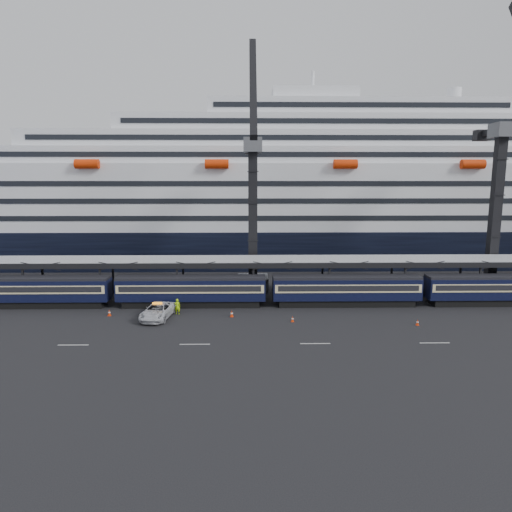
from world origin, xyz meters
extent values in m
plane|color=black|center=(0.00, 0.00, 0.00)|extent=(260.00, 260.00, 0.00)
cube|color=beige|center=(-38.00, -4.00, 0.01)|extent=(3.00, 0.15, 0.02)
cube|color=beige|center=(-26.00, -4.00, 0.01)|extent=(3.00, 0.15, 0.02)
cube|color=beige|center=(-14.00, -4.00, 0.01)|extent=(3.00, 0.15, 0.02)
cube|color=beige|center=(-2.00, -4.00, 0.01)|extent=(3.00, 0.15, 0.02)
cube|color=black|center=(-48.00, 10.00, 0.45)|extent=(17.48, 2.40, 0.90)
cube|color=black|center=(-48.00, 10.00, 2.25)|extent=(19.00, 2.80, 2.70)
cube|color=beige|center=(-48.00, 10.00, 2.55)|extent=(18.62, 2.92, 1.05)
cube|color=black|center=(-48.00, 10.00, 2.60)|extent=(17.86, 2.98, 0.70)
cube|color=black|center=(-48.00, 10.00, 3.75)|extent=(19.00, 2.50, 0.35)
cube|color=black|center=(-28.00, 10.00, 0.45)|extent=(17.48, 2.40, 0.90)
cube|color=black|center=(-28.00, 10.00, 2.25)|extent=(19.00, 2.80, 2.70)
cube|color=beige|center=(-28.00, 10.00, 2.55)|extent=(18.62, 2.92, 1.05)
cube|color=black|center=(-28.00, 10.00, 2.60)|extent=(17.86, 2.98, 0.70)
cube|color=black|center=(-28.00, 10.00, 3.75)|extent=(19.00, 2.50, 0.35)
cube|color=black|center=(-8.00, 10.00, 0.45)|extent=(17.48, 2.40, 0.90)
cube|color=black|center=(-8.00, 10.00, 2.25)|extent=(19.00, 2.80, 2.70)
cube|color=beige|center=(-8.00, 10.00, 2.55)|extent=(18.62, 2.92, 1.05)
cube|color=black|center=(-8.00, 10.00, 2.60)|extent=(17.86, 2.98, 0.70)
cube|color=black|center=(-8.00, 10.00, 3.75)|extent=(19.00, 2.50, 0.35)
cube|color=black|center=(12.00, 10.00, 0.45)|extent=(17.48, 2.40, 0.90)
cube|color=black|center=(12.00, 10.00, 2.25)|extent=(19.00, 2.80, 2.70)
cube|color=beige|center=(12.00, 10.00, 2.55)|extent=(18.62, 2.92, 1.05)
cube|color=black|center=(12.00, 10.00, 2.60)|extent=(17.86, 2.98, 0.70)
cube|color=black|center=(12.00, 10.00, 3.75)|extent=(19.00, 2.50, 0.35)
cube|color=gray|center=(0.00, 14.00, 5.40)|extent=(130.00, 6.00, 0.25)
cube|color=black|center=(0.00, 11.00, 5.10)|extent=(130.00, 0.25, 0.70)
cube|color=black|center=(0.00, 17.00, 5.10)|extent=(130.00, 0.25, 0.70)
cube|color=black|center=(-50.00, 11.20, 2.70)|extent=(0.25, 0.25, 5.40)
cube|color=black|center=(-50.00, 16.80, 2.70)|extent=(0.25, 0.25, 5.40)
cube|color=black|center=(-40.00, 11.20, 2.70)|extent=(0.25, 0.25, 5.40)
cube|color=black|center=(-40.00, 16.80, 2.70)|extent=(0.25, 0.25, 5.40)
cube|color=black|center=(-30.00, 11.20, 2.70)|extent=(0.25, 0.25, 5.40)
cube|color=black|center=(-30.00, 16.80, 2.70)|extent=(0.25, 0.25, 5.40)
cube|color=black|center=(-20.00, 11.20, 2.70)|extent=(0.25, 0.25, 5.40)
cube|color=black|center=(-20.00, 16.80, 2.70)|extent=(0.25, 0.25, 5.40)
cube|color=black|center=(-10.00, 11.20, 2.70)|extent=(0.25, 0.25, 5.40)
cube|color=black|center=(-10.00, 16.80, 2.70)|extent=(0.25, 0.25, 5.40)
cube|color=black|center=(0.00, 11.20, 2.70)|extent=(0.25, 0.25, 5.40)
cube|color=black|center=(0.00, 16.80, 2.70)|extent=(0.25, 0.25, 5.40)
cube|color=black|center=(10.00, 11.20, 2.70)|extent=(0.25, 0.25, 5.40)
cube|color=black|center=(10.00, 16.80, 2.70)|extent=(0.25, 0.25, 5.40)
cube|color=black|center=(0.00, 46.00, 3.50)|extent=(200.00, 28.00, 7.00)
cube|color=silver|center=(0.00, 46.00, 13.00)|extent=(190.00, 26.88, 12.00)
cube|color=silver|center=(0.00, 46.00, 20.50)|extent=(160.00, 24.64, 3.00)
cube|color=black|center=(0.00, 33.63, 20.50)|extent=(153.60, 0.12, 0.90)
cube|color=silver|center=(0.00, 46.00, 23.50)|extent=(124.00, 21.84, 3.00)
cube|color=black|center=(0.00, 35.03, 23.50)|extent=(119.04, 0.12, 0.90)
cube|color=silver|center=(0.00, 46.00, 26.50)|extent=(90.00, 19.04, 3.00)
cube|color=black|center=(0.00, 36.43, 26.50)|extent=(86.40, 0.12, 0.90)
cube|color=silver|center=(0.00, 46.00, 29.50)|extent=(56.00, 16.24, 3.00)
cube|color=black|center=(0.00, 37.83, 29.50)|extent=(53.76, 0.12, 0.90)
cube|color=silver|center=(-8.00, 46.00, 32.00)|extent=(16.00, 12.00, 2.50)
cylinder|color=silver|center=(20.00, 46.00, 32.50)|extent=(2.80, 2.80, 3.00)
cylinder|color=red|center=(-48.00, 31.96, 18.80)|extent=(4.00, 1.60, 1.60)
cylinder|color=red|center=(-26.00, 31.96, 18.80)|extent=(4.00, 1.60, 1.60)
cylinder|color=red|center=(-4.00, 31.96, 18.80)|extent=(4.00, 1.60, 1.60)
cylinder|color=red|center=(18.00, 31.96, 18.80)|extent=(4.00, 1.60, 1.60)
cube|color=#4C4F54|center=(-20.00, 19.00, 1.00)|extent=(4.50, 4.50, 2.00)
cube|color=black|center=(-20.00, 19.00, 11.00)|extent=(1.30, 1.30, 18.00)
cube|color=#4C4F54|center=(-20.00, 19.00, 21.00)|extent=(2.60, 3.20, 2.00)
cube|color=black|center=(-20.00, 13.21, 27.89)|extent=(0.90, 12.26, 14.37)
cube|color=black|center=(-20.00, 21.52, 21.00)|extent=(0.90, 5.04, 0.90)
cube|color=black|center=(-20.00, 24.04, 20.80)|extent=(2.20, 1.60, 1.60)
cube|color=#4C4F54|center=(15.00, 18.00, 1.00)|extent=(4.50, 4.50, 2.00)
cube|color=black|center=(15.00, 18.00, 12.00)|extent=(1.30, 1.30, 20.00)
cube|color=#4C4F54|center=(15.00, 18.00, 23.00)|extent=(2.60, 3.20, 2.00)
cube|color=black|center=(15.00, 20.80, 23.00)|extent=(0.90, 5.60, 0.90)
cube|color=black|center=(15.00, 23.60, 22.80)|extent=(2.20, 1.60, 1.60)
imported|color=silver|center=(-31.36, 4.69, 0.89)|extent=(3.73, 6.70, 1.77)
imported|color=#A8E10B|center=(-29.30, 6.40, 0.96)|extent=(0.72, 0.48, 1.92)
cube|color=red|center=(-37.40, 5.87, 0.02)|extent=(0.39, 0.39, 0.04)
cone|color=red|center=(-37.40, 5.87, 0.41)|extent=(0.33, 0.33, 0.74)
cylinder|color=white|center=(-37.40, 5.87, 0.41)|extent=(0.28, 0.28, 0.12)
cube|color=red|center=(-22.66, 5.21, 0.02)|extent=(0.41, 0.41, 0.04)
cone|color=red|center=(-22.66, 5.21, 0.43)|extent=(0.34, 0.34, 0.77)
cylinder|color=white|center=(-22.66, 5.21, 0.43)|extent=(0.29, 0.29, 0.13)
cube|color=red|center=(-15.58, 3.15, 0.02)|extent=(0.34, 0.34, 0.04)
cone|color=red|center=(-15.58, 3.15, 0.36)|extent=(0.29, 0.29, 0.65)
cylinder|color=white|center=(-15.58, 3.15, 0.36)|extent=(0.24, 0.24, 0.11)
cube|color=red|center=(-1.66, 1.65, 0.02)|extent=(0.35, 0.35, 0.04)
cone|color=red|center=(-1.66, 1.65, 0.36)|extent=(0.29, 0.29, 0.66)
cylinder|color=white|center=(-1.66, 1.65, 0.36)|extent=(0.25, 0.25, 0.11)
camera|label=1|loc=(-20.63, -47.26, 16.12)|focal=32.00mm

